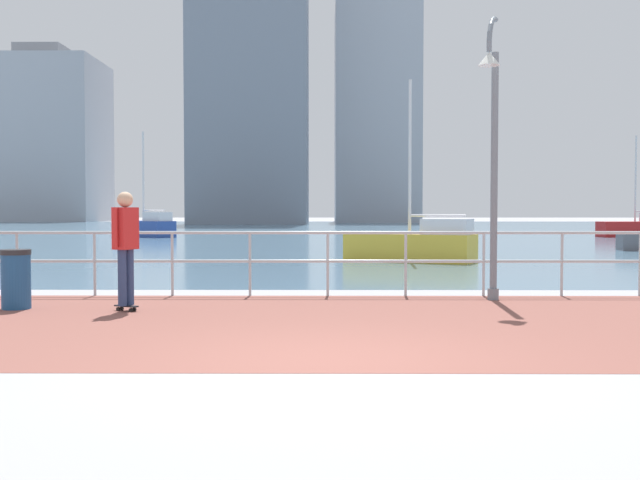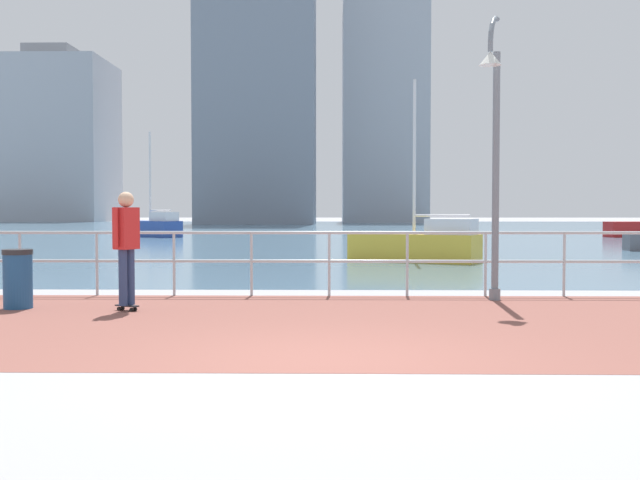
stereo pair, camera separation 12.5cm
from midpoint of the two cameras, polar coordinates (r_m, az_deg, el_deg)
The scene contains 13 objects.
ground at distance 47.65m, azimuth 0.39°, elevation 0.41°, with size 220.00×220.00×0.00m, color #9E9EA3.
brick_paving at distance 10.38m, azimuth 0.30°, elevation -6.25°, with size 28.00×6.46×0.01m, color brown.
harbor_water at distance 58.52m, azimuth 0.39°, elevation 0.76°, with size 180.00×88.00×0.00m, color slate.
waterfront_railing at distance 13.52m, azimuth 0.33°, elevation -0.86°, with size 25.25×0.06×1.17m.
lamppost at distance 13.08m, azimuth 12.65°, elevation 7.12°, with size 0.49×0.78×4.81m.
skateboarder at distance 11.84m, azimuth -14.79°, elevation 0.07°, with size 0.40×0.53×1.82m.
trash_bin at distance 12.69m, azimuth -22.27°, elevation -2.75°, with size 0.46×0.46×0.93m.
sailboat_blue at distance 44.54m, azimuth -13.14°, elevation 0.97°, with size 4.14×3.82×6.06m.
sailboat_yellow at distance 47.00m, azimuth 22.80°, elevation 0.89°, with size 4.26×1.75×5.82m.
sailboat_navy at distance 22.75m, azimuth 6.97°, elevation -0.32°, with size 4.00×2.80×5.44m.
tower_slate at distance 99.08m, azimuth 4.18°, elevation 9.47°, with size 10.46×14.52×29.60m.
tower_concrete at distance 87.44m, azimuth -5.36°, elevation 12.00°, with size 13.03×10.96×34.32m.
tower_steel at distance 111.77m, azimuth -20.21°, elevation 7.10°, with size 15.81×13.50×24.11m.
Camera 1 is at (-0.04, -7.63, 1.54)m, focal length 42.31 mm.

